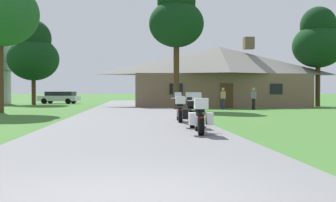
# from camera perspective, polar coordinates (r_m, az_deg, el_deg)

# --- Properties ---
(ground_plane) EXTENTS (500.00, 500.00, 0.00)m
(ground_plane) POSITION_cam_1_polar(r_m,az_deg,el_deg) (25.03, -4.97, -1.87)
(ground_plane) COLOR #386628
(asphalt_driveway) EXTENTS (6.40, 80.00, 0.06)m
(asphalt_driveway) POSITION_cam_1_polar(r_m,az_deg,el_deg) (23.03, -4.99, -2.07)
(asphalt_driveway) COLOR slate
(asphalt_driveway) RESTS_ON ground
(motorcycle_orange_nearest_to_camera) EXTENTS (0.80, 2.08, 1.30)m
(motorcycle_orange_nearest_to_camera) POSITION_cam_1_polar(r_m,az_deg,el_deg) (12.89, 4.40, -2.12)
(motorcycle_orange_nearest_to_camera) COLOR black
(motorcycle_orange_nearest_to_camera) RESTS_ON asphalt_driveway
(motorcycle_orange_second_in_row) EXTENTS (0.81, 2.08, 1.30)m
(motorcycle_orange_second_in_row) POSITION_cam_1_polar(r_m,az_deg,el_deg) (15.47, 3.26, -1.55)
(motorcycle_orange_second_in_row) COLOR black
(motorcycle_orange_second_in_row) RESTS_ON asphalt_driveway
(motorcycle_silver_farthest_in_row) EXTENTS (0.66, 2.08, 1.30)m
(motorcycle_silver_farthest_in_row) POSITION_cam_1_polar(r_m,az_deg,el_deg) (18.11, 1.60, -1.11)
(motorcycle_silver_farthest_in_row) COLOR black
(motorcycle_silver_farthest_in_row) RESTS_ON asphalt_driveway
(stone_lodge) EXTENTS (16.37, 6.60, 6.44)m
(stone_lodge) POSITION_cam_1_polar(r_m,az_deg,el_deg) (38.38, 7.09, 3.48)
(stone_lodge) COLOR brown
(stone_lodge) RESTS_ON ground
(bystander_tan_shirt_near_lodge) EXTENTS (0.35, 0.50, 1.69)m
(bystander_tan_shirt_near_lodge) POSITION_cam_1_polar(r_m,az_deg,el_deg) (32.26, 7.63, 0.51)
(bystander_tan_shirt_near_lodge) COLOR navy
(bystander_tan_shirt_near_lodge) RESTS_ON ground
(bystander_gray_shirt_beside_signpost) EXTENTS (0.35, 0.51, 1.69)m
(bystander_gray_shirt_beside_signpost) POSITION_cam_1_polar(r_m,az_deg,el_deg) (32.23, 11.77, 0.50)
(bystander_gray_shirt_beside_signpost) COLOR black
(bystander_gray_shirt_beside_signpost) RESTS_ON ground
(tree_right_of_lodge) EXTENTS (4.73, 4.73, 9.31)m
(tree_right_of_lodge) POSITION_cam_1_polar(r_m,az_deg,el_deg) (41.24, 20.08, 7.90)
(tree_right_of_lodge) COLOR #422D19
(tree_right_of_lodge) RESTS_ON ground
(tree_left_near) EXTENTS (5.05, 5.05, 10.40)m
(tree_left_near) POSITION_cam_1_polar(r_m,az_deg,el_deg) (29.66, -22.30, 12.26)
(tree_left_near) COLOR #422D19
(tree_left_near) RESTS_ON ground
(tree_left_far) EXTENTS (5.39, 5.39, 9.06)m
(tree_left_far) POSITION_cam_1_polar(r_m,az_deg,el_deg) (46.40, -18.14, 6.34)
(tree_left_far) COLOR #422D19
(tree_left_far) RESTS_ON ground
(tree_by_lodge_front) EXTENTS (4.17, 4.17, 9.77)m
(tree_by_lodge_front) POSITION_cam_1_polar(r_m,az_deg,el_deg) (31.87, 1.17, 11.43)
(tree_by_lodge_front) COLOR #422D19
(tree_by_lodge_front) RESTS_ON ground
(parked_white_suv_far_left) EXTENTS (4.89, 2.77, 1.40)m
(parked_white_suv_far_left) POSITION_cam_1_polar(r_m,az_deg,el_deg) (49.27, -14.79, 0.54)
(parked_white_suv_far_left) COLOR silver
(parked_white_suv_far_left) RESTS_ON ground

